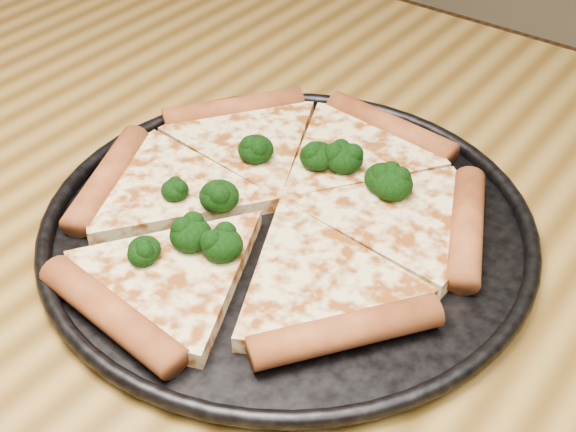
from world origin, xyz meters
The scene contains 4 objects.
dining_table centered at (0.00, 0.00, 0.66)m, with size 1.20×0.90×0.75m.
pizza_pan centered at (0.00, 0.01, 0.76)m, with size 0.39×0.39×0.02m.
pizza centered at (-0.02, 0.02, 0.77)m, with size 0.35×0.36×0.03m.
broccoli_florets centered at (-0.02, 0.02, 0.78)m, with size 0.17×0.21×0.03m.
Camera 1 is at (0.29, -0.38, 1.16)m, focal length 49.03 mm.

